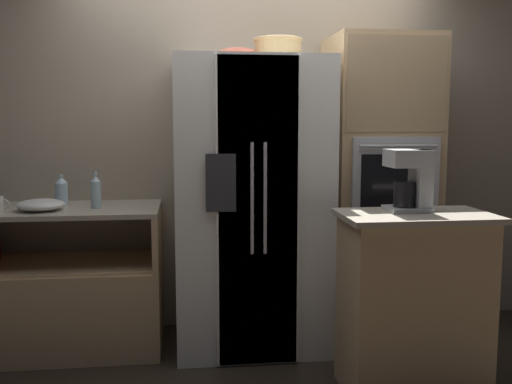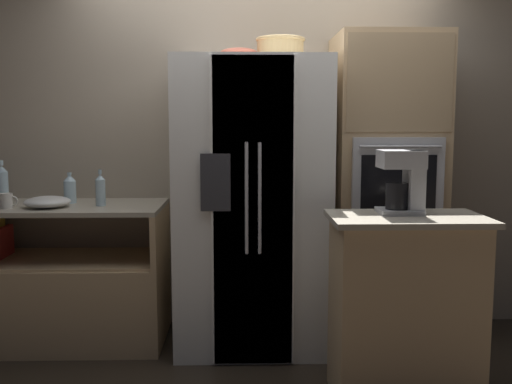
{
  "view_description": "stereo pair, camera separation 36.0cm",
  "coord_description": "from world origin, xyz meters",
  "px_view_note": "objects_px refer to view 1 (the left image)",
  "views": [
    {
      "loc": [
        -0.47,
        -3.57,
        1.46
      ],
      "look_at": [
        -0.02,
        -0.03,
        1.02
      ],
      "focal_mm": 40.0,
      "sensor_mm": 36.0,
      "label": 1
    },
    {
      "loc": [
        -0.11,
        -3.6,
        1.46
      ],
      "look_at": [
        -0.02,
        -0.03,
        1.02
      ],
      "focal_mm": 40.0,
      "sensor_mm": 36.0,
      "label": 2
    }
  ],
  "objects_px": {
    "wicker_basket": "(278,48)",
    "wall_oven": "(378,188)",
    "mixing_bowl": "(41,205)",
    "bottle_wide": "(61,191)",
    "refrigerator": "(251,205)",
    "bottle_tall": "(96,192)",
    "fruit_bowl": "(237,53)",
    "coffee_maker": "(412,178)"
  },
  "relations": [
    {
      "from": "wicker_basket",
      "to": "bottle_tall",
      "type": "height_order",
      "value": "wicker_basket"
    },
    {
      "from": "bottle_tall",
      "to": "mixing_bowl",
      "type": "relative_size",
      "value": 0.82
    },
    {
      "from": "wicker_basket",
      "to": "wall_oven",
      "type": "bearing_deg",
      "value": 3.28
    },
    {
      "from": "wicker_basket",
      "to": "fruit_bowl",
      "type": "distance_m",
      "value": 0.27
    },
    {
      "from": "coffee_maker",
      "to": "wall_oven",
      "type": "bearing_deg",
      "value": 82.9
    },
    {
      "from": "wall_oven",
      "to": "bottle_tall",
      "type": "bearing_deg",
      "value": -177.86
    },
    {
      "from": "bottle_wide",
      "to": "wicker_basket",
      "type": "bearing_deg",
      "value": -4.11
    },
    {
      "from": "wicker_basket",
      "to": "mixing_bowl",
      "type": "distance_m",
      "value": 1.77
    },
    {
      "from": "bottle_wide",
      "to": "coffee_maker",
      "type": "height_order",
      "value": "coffee_maker"
    },
    {
      "from": "refrigerator",
      "to": "mixing_bowl",
      "type": "bearing_deg",
      "value": -177.82
    },
    {
      "from": "fruit_bowl",
      "to": "mixing_bowl",
      "type": "bearing_deg",
      "value": -176.85
    },
    {
      "from": "wicker_basket",
      "to": "bottle_tall",
      "type": "relative_size",
      "value": 1.33
    },
    {
      "from": "wall_oven",
      "to": "fruit_bowl",
      "type": "relative_size",
      "value": 8.13
    },
    {
      "from": "wicker_basket",
      "to": "mixing_bowl",
      "type": "relative_size",
      "value": 1.09
    },
    {
      "from": "bottle_tall",
      "to": "wall_oven",
      "type": "bearing_deg",
      "value": 2.14
    },
    {
      "from": "refrigerator",
      "to": "mixing_bowl",
      "type": "distance_m",
      "value": 1.3
    },
    {
      "from": "wicker_basket",
      "to": "fruit_bowl",
      "type": "relative_size",
      "value": 1.26
    },
    {
      "from": "wall_oven",
      "to": "bottle_wide",
      "type": "distance_m",
      "value": 2.1
    },
    {
      "from": "wicker_basket",
      "to": "mixing_bowl",
      "type": "height_order",
      "value": "wicker_basket"
    },
    {
      "from": "bottle_wide",
      "to": "coffee_maker",
      "type": "relative_size",
      "value": 0.62
    },
    {
      "from": "fruit_bowl",
      "to": "refrigerator",
      "type": "bearing_deg",
      "value": -12.24
    },
    {
      "from": "bottle_wide",
      "to": "fruit_bowl",
      "type": "bearing_deg",
      "value": -6.35
    },
    {
      "from": "bottle_wide",
      "to": "mixing_bowl",
      "type": "relative_size",
      "value": 0.72
    },
    {
      "from": "refrigerator",
      "to": "wicker_basket",
      "type": "height_order",
      "value": "wicker_basket"
    },
    {
      "from": "refrigerator",
      "to": "bottle_wide",
      "type": "bearing_deg",
      "value": 173.25
    },
    {
      "from": "wall_oven",
      "to": "wicker_basket",
      "type": "distance_m",
      "value": 1.15
    },
    {
      "from": "bottle_wide",
      "to": "coffee_maker",
      "type": "distance_m",
      "value": 2.19
    },
    {
      "from": "refrigerator",
      "to": "bottle_tall",
      "type": "bearing_deg",
      "value": 179.18
    },
    {
      "from": "bottle_wide",
      "to": "refrigerator",
      "type": "bearing_deg",
      "value": -6.75
    },
    {
      "from": "refrigerator",
      "to": "mixing_bowl",
      "type": "relative_size",
      "value": 6.47
    },
    {
      "from": "wicker_basket",
      "to": "bottle_wide",
      "type": "height_order",
      "value": "wicker_basket"
    },
    {
      "from": "fruit_bowl",
      "to": "coffee_maker",
      "type": "distance_m",
      "value": 1.36
    },
    {
      "from": "wall_oven",
      "to": "wicker_basket",
      "type": "relative_size",
      "value": 6.44
    },
    {
      "from": "refrigerator",
      "to": "fruit_bowl",
      "type": "relative_size",
      "value": 7.46
    },
    {
      "from": "bottle_tall",
      "to": "mixing_bowl",
      "type": "height_order",
      "value": "bottle_tall"
    },
    {
      "from": "wall_oven",
      "to": "bottle_wide",
      "type": "height_order",
      "value": "wall_oven"
    },
    {
      "from": "wall_oven",
      "to": "mixing_bowl",
      "type": "distance_m",
      "value": 2.19
    },
    {
      "from": "wall_oven",
      "to": "coffee_maker",
      "type": "height_order",
      "value": "wall_oven"
    },
    {
      "from": "fruit_bowl",
      "to": "coffee_maker",
      "type": "height_order",
      "value": "fruit_bowl"
    },
    {
      "from": "mixing_bowl",
      "to": "coffee_maker",
      "type": "relative_size",
      "value": 0.87
    },
    {
      "from": "mixing_bowl",
      "to": "wicker_basket",
      "type": "bearing_deg",
      "value": 3.58
    },
    {
      "from": "coffee_maker",
      "to": "fruit_bowl",
      "type": "bearing_deg",
      "value": 138.82
    }
  ]
}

